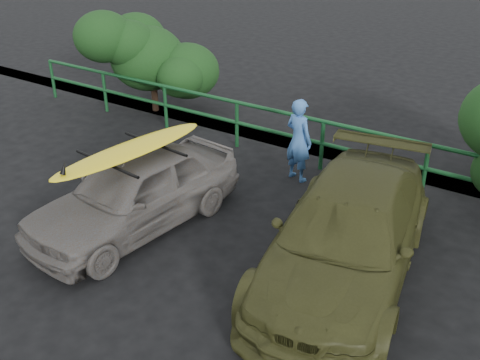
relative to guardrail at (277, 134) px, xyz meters
The scene contains 8 objects.
ground 5.03m from the guardrail, 90.00° to the right, with size 80.00×80.00×0.00m, color black.
guardrail is the anchor object (origin of this frame).
shrub_left 4.88m from the guardrail, behind, with size 3.20×2.40×2.60m, color #193F17, non-canonical shape.
sedan 3.60m from the guardrail, 98.13° to the right, with size 1.49×3.71×1.27m, color #635D58.
olive_vehicle 4.02m from the guardrail, 46.03° to the right, with size 1.84×4.53×1.31m, color #3D3F1B.
man 1.06m from the guardrail, 37.63° to the right, with size 0.58×0.38×1.59m, color #4178C5.
roof_rack 3.68m from the guardrail, 98.13° to the right, with size 1.42×1.00×0.05m, color black, non-canonical shape.
surfboard 3.69m from the guardrail, 98.13° to the right, with size 0.59×2.83×0.08m, color yellow.
Camera 1 is at (5.02, -3.78, 4.64)m, focal length 40.00 mm.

